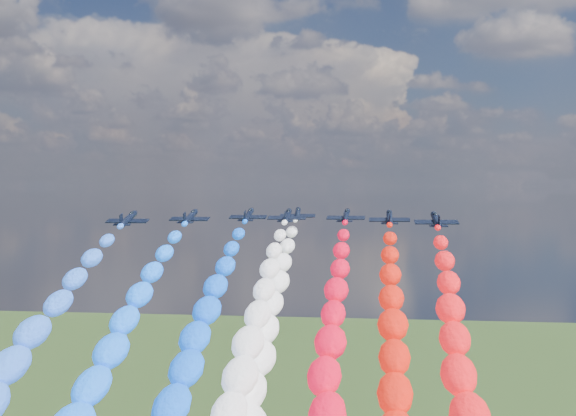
# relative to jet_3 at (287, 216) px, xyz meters

# --- Properties ---
(jet_0) EXTENTS (8.57, 11.69, 5.34)m
(jet_0) POSITION_rel_jet_3_xyz_m (-30.01, -19.33, 0.00)
(jet_0) COLOR black
(jet_1) EXTENTS (8.92, 11.94, 5.34)m
(jet_1) POSITION_rel_jet_3_xyz_m (-19.96, -8.40, 0.00)
(jet_1) COLOR black
(trail_1) EXTENTS (6.92, 103.93, 50.46)m
(trail_1) POSITION_rel_jet_3_xyz_m (-19.96, -61.56, -23.01)
(trail_1) COLOR #1363FB
(jet_2) EXTENTS (8.61, 11.72, 5.34)m
(jet_2) POSITION_rel_jet_3_xyz_m (-9.33, 3.32, 0.00)
(jet_2) COLOR black
(trail_2) EXTENTS (6.92, 103.93, 50.46)m
(trail_2) POSITION_rel_jet_3_xyz_m (-9.33, -49.84, -23.01)
(trail_2) COLOR blue
(jet_3) EXTENTS (8.56, 11.69, 5.34)m
(jet_3) POSITION_rel_jet_3_xyz_m (0.00, 0.00, 0.00)
(jet_3) COLOR black
(trail_3) EXTENTS (6.92, 103.93, 50.46)m
(trail_3) POSITION_rel_jet_3_xyz_m (-0.00, -53.16, -23.01)
(trail_3) COLOR white
(jet_4) EXTENTS (9.17, 12.12, 5.34)m
(jet_4) POSITION_rel_jet_3_xyz_m (0.98, 12.09, 0.00)
(jet_4) COLOR black
(trail_4) EXTENTS (6.92, 103.93, 50.46)m
(trail_4) POSITION_rel_jet_3_xyz_m (0.98, -41.07, -23.01)
(trail_4) COLOR white
(jet_5) EXTENTS (8.95, 11.96, 5.34)m
(jet_5) POSITION_rel_jet_3_xyz_m (13.00, 1.69, 0.00)
(jet_5) COLOR black
(trail_5) EXTENTS (6.92, 103.93, 50.46)m
(trail_5) POSITION_rel_jet_3_xyz_m (13.00, -51.47, -23.01)
(trail_5) COLOR red
(jet_6) EXTENTS (8.49, 11.64, 5.34)m
(jet_6) POSITION_rel_jet_3_xyz_m (22.51, -7.27, 0.00)
(jet_6) COLOR black
(trail_6) EXTENTS (6.92, 103.93, 50.46)m
(trail_6) POSITION_rel_jet_3_xyz_m (22.51, -60.43, -23.01)
(trail_6) COLOR red
(jet_7) EXTENTS (9.23, 12.16, 5.34)m
(jet_7) POSITION_rel_jet_3_xyz_m (31.48, -17.00, 0.00)
(jet_7) COLOR black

